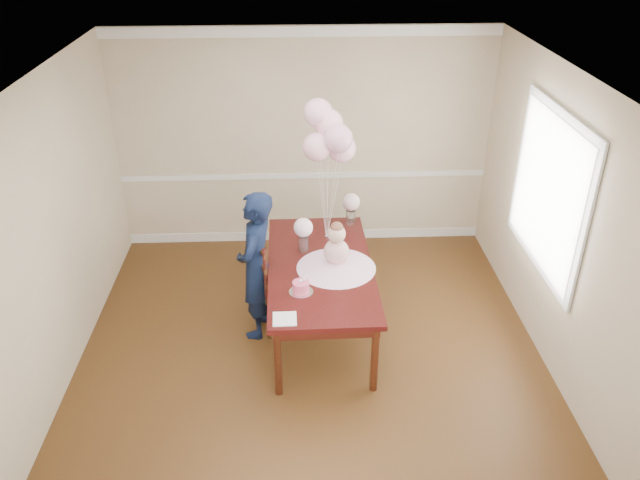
% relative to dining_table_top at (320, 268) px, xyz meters
% --- Properties ---
extents(floor, '(4.50, 5.00, 0.00)m').
position_rel_dining_table_top_xyz_m(floor, '(-0.11, -0.57, -0.74)').
color(floor, '#38200E').
rests_on(floor, ground).
extents(ceiling, '(4.50, 5.00, 0.02)m').
position_rel_dining_table_top_xyz_m(ceiling, '(-0.11, -0.57, 1.96)').
color(ceiling, silver).
rests_on(ceiling, wall_back).
extents(wall_back, '(4.50, 0.02, 2.70)m').
position_rel_dining_table_top_xyz_m(wall_back, '(-0.11, 1.93, 0.61)').
color(wall_back, tan).
rests_on(wall_back, floor).
extents(wall_left, '(0.02, 5.00, 2.70)m').
position_rel_dining_table_top_xyz_m(wall_left, '(-2.36, -0.57, 0.61)').
color(wall_left, tan).
rests_on(wall_left, floor).
extents(wall_right, '(0.02, 5.00, 2.70)m').
position_rel_dining_table_top_xyz_m(wall_right, '(2.14, -0.57, 0.61)').
color(wall_right, tan).
rests_on(wall_right, floor).
extents(chair_rail_trim, '(4.50, 0.02, 0.07)m').
position_rel_dining_table_top_xyz_m(chair_rail_trim, '(-0.11, 1.92, 0.16)').
color(chair_rail_trim, silver).
rests_on(chair_rail_trim, wall_back).
extents(crown_molding, '(4.50, 0.02, 0.12)m').
position_rel_dining_table_top_xyz_m(crown_molding, '(-0.11, 1.92, 1.89)').
color(crown_molding, white).
rests_on(crown_molding, wall_back).
extents(baseboard_trim, '(4.50, 0.02, 0.12)m').
position_rel_dining_table_top_xyz_m(baseboard_trim, '(-0.11, 1.92, -0.68)').
color(baseboard_trim, silver).
rests_on(baseboard_trim, floor).
extents(window_frame, '(0.02, 1.66, 1.56)m').
position_rel_dining_table_top_xyz_m(window_frame, '(2.12, -0.07, 0.81)').
color(window_frame, silver).
rests_on(window_frame, wall_right).
extents(window_blinds, '(0.01, 1.50, 1.40)m').
position_rel_dining_table_top_xyz_m(window_blinds, '(2.10, -0.07, 0.81)').
color(window_blinds, white).
rests_on(window_blinds, wall_right).
extents(dining_table_top, '(1.05, 2.06, 0.05)m').
position_rel_dining_table_top_xyz_m(dining_table_top, '(0.00, 0.00, 0.00)').
color(dining_table_top, black).
rests_on(dining_table_top, table_leg_fl).
extents(table_apron, '(0.95, 1.95, 0.10)m').
position_rel_dining_table_top_xyz_m(table_apron, '(-0.00, 0.00, -0.08)').
color(table_apron, black).
rests_on(table_apron, table_leg_fl).
extents(table_leg_fl, '(0.07, 0.07, 0.71)m').
position_rel_dining_table_top_xyz_m(table_leg_fl, '(-0.42, -0.95, -0.38)').
color(table_leg_fl, black).
rests_on(table_leg_fl, floor).
extents(table_leg_fr, '(0.07, 0.07, 0.71)m').
position_rel_dining_table_top_xyz_m(table_leg_fr, '(0.44, -0.93, -0.38)').
color(table_leg_fr, black).
rests_on(table_leg_fr, floor).
extents(table_leg_bl, '(0.07, 0.07, 0.71)m').
position_rel_dining_table_top_xyz_m(table_leg_bl, '(-0.44, 0.93, -0.38)').
color(table_leg_bl, black).
rests_on(table_leg_bl, floor).
extents(table_leg_br, '(0.07, 0.07, 0.71)m').
position_rel_dining_table_top_xyz_m(table_leg_br, '(0.42, 0.95, -0.38)').
color(table_leg_br, black).
rests_on(table_leg_br, floor).
extents(baby_skirt, '(0.79, 0.79, 0.10)m').
position_rel_dining_table_top_xyz_m(baby_skirt, '(0.15, -0.05, 0.08)').
color(baby_skirt, '#F8B7DF').
rests_on(baby_skirt, dining_table_top).
extents(baby_torso, '(0.25, 0.25, 0.25)m').
position_rel_dining_table_top_xyz_m(baby_torso, '(0.15, -0.05, 0.21)').
color(baby_torso, pink).
rests_on(baby_torso, baby_skirt).
extents(baby_head, '(0.17, 0.17, 0.17)m').
position_rel_dining_table_top_xyz_m(baby_head, '(0.15, -0.05, 0.40)').
color(baby_head, '#D4A992').
rests_on(baby_head, baby_torso).
extents(baby_hair, '(0.12, 0.12, 0.12)m').
position_rel_dining_table_top_xyz_m(baby_hair, '(0.15, -0.05, 0.46)').
color(baby_hair, brown).
rests_on(baby_hair, baby_head).
extents(cake_platter, '(0.23, 0.23, 0.01)m').
position_rel_dining_table_top_xyz_m(cake_platter, '(-0.20, -0.46, 0.03)').
color(cake_platter, silver).
rests_on(cake_platter, dining_table_top).
extents(birthday_cake, '(0.16, 0.16, 0.10)m').
position_rel_dining_table_top_xyz_m(birthday_cake, '(-0.20, -0.46, 0.08)').
color(birthday_cake, '#E2476D').
rests_on(birthday_cake, cake_platter).
extents(cake_flower_a, '(0.03, 0.03, 0.03)m').
position_rel_dining_table_top_xyz_m(cake_flower_a, '(-0.20, -0.46, 0.15)').
color(cake_flower_a, white).
rests_on(cake_flower_a, birthday_cake).
extents(cake_flower_b, '(0.03, 0.03, 0.03)m').
position_rel_dining_table_top_xyz_m(cake_flower_b, '(-0.17, -0.44, 0.15)').
color(cake_flower_b, silver).
rests_on(cake_flower_b, birthday_cake).
extents(rose_vase_near, '(0.10, 0.10, 0.16)m').
position_rel_dining_table_top_xyz_m(rose_vase_near, '(-0.16, 0.30, 0.11)').
color(rose_vase_near, silver).
rests_on(rose_vase_near, dining_table_top).
extents(roses_near, '(0.19, 0.19, 0.19)m').
position_rel_dining_table_top_xyz_m(roses_near, '(-0.16, 0.30, 0.29)').
color(roses_near, '#FFD5DD').
rests_on(roses_near, rose_vase_near).
extents(rose_vase_far, '(0.10, 0.10, 0.16)m').
position_rel_dining_table_top_xyz_m(rose_vase_far, '(0.38, 0.87, 0.11)').
color(rose_vase_far, white).
rests_on(rose_vase_far, dining_table_top).
extents(roses_far, '(0.19, 0.19, 0.19)m').
position_rel_dining_table_top_xyz_m(roses_far, '(0.38, 0.87, 0.29)').
color(roses_far, beige).
rests_on(roses_far, rose_vase_far).
extents(napkin, '(0.21, 0.21, 0.01)m').
position_rel_dining_table_top_xyz_m(napkin, '(-0.35, -0.87, 0.03)').
color(napkin, white).
rests_on(napkin, dining_table_top).
extents(balloon_weight, '(0.04, 0.04, 0.02)m').
position_rel_dining_table_top_xyz_m(balloon_weight, '(0.09, 0.56, 0.04)').
color(balloon_weight, silver).
rests_on(balloon_weight, dining_table_top).
extents(balloon_a, '(0.29, 0.29, 0.29)m').
position_rel_dining_table_top_xyz_m(balloon_a, '(-0.01, 0.56, 1.05)').
color(balloon_a, '#F1AABB').
rests_on(balloon_a, balloon_ribbon_a).
extents(balloon_b, '(0.29, 0.29, 0.29)m').
position_rel_dining_table_top_xyz_m(balloon_b, '(0.20, 0.51, 1.15)').
color(balloon_b, '#D899B7').
rests_on(balloon_b, balloon_ribbon_b).
extents(balloon_c, '(0.29, 0.29, 0.29)m').
position_rel_dining_table_top_xyz_m(balloon_c, '(0.11, 0.67, 1.25)').
color(balloon_c, '#FFB4C4').
rests_on(balloon_c, balloon_ribbon_c).
extents(balloon_d, '(0.29, 0.29, 0.29)m').
position_rel_dining_table_top_xyz_m(balloon_d, '(0.01, 0.68, 1.35)').
color(balloon_d, '#F1ABC5').
rests_on(balloon_d, balloon_ribbon_d).
extents(balloon_e, '(0.29, 0.29, 0.29)m').
position_rel_dining_table_top_xyz_m(balloon_e, '(0.25, 0.65, 1.00)').
color(balloon_e, '#F7AFC6').
rests_on(balloon_e, balloon_ribbon_e).
extents(balloon_ribbon_a, '(0.09, 0.01, 0.85)m').
position_rel_dining_table_top_xyz_m(balloon_ribbon_a, '(0.04, 0.56, 0.46)').
color(balloon_ribbon_a, silver).
rests_on(balloon_ribbon_a, balloon_weight).
extents(balloon_ribbon_b, '(0.10, 0.05, 0.95)m').
position_rel_dining_table_top_xyz_m(balloon_ribbon_b, '(0.15, 0.54, 0.52)').
color(balloon_ribbon_b, white).
rests_on(balloon_ribbon_b, balloon_weight).
extents(balloon_ribbon_c, '(0.02, 0.10, 1.06)m').
position_rel_dining_table_top_xyz_m(balloon_ribbon_c, '(0.10, 0.61, 0.57)').
color(balloon_ribbon_c, white).
rests_on(balloon_ribbon_c, balloon_weight).
extents(balloon_ribbon_d, '(0.09, 0.10, 1.16)m').
position_rel_dining_table_top_xyz_m(balloon_ribbon_d, '(0.05, 0.62, 0.62)').
color(balloon_ribbon_d, white).
rests_on(balloon_ribbon_d, balloon_weight).
extents(balloon_ribbon_e, '(0.14, 0.08, 0.79)m').
position_rel_dining_table_top_xyz_m(balloon_ribbon_e, '(0.17, 0.60, 0.44)').
color(balloon_ribbon_e, white).
rests_on(balloon_ribbon_e, balloon_weight).
extents(dining_chair_seat, '(0.59, 0.59, 0.05)m').
position_rel_dining_table_top_xyz_m(dining_chair_seat, '(-0.40, 0.10, -0.28)').
color(dining_chair_seat, '#351F0E').
rests_on(dining_chair_seat, chair_leg_fl).
extents(chair_leg_fl, '(0.05, 0.05, 0.44)m').
position_rel_dining_table_top_xyz_m(chair_leg_fl, '(-0.51, -0.14, -0.52)').
color(chair_leg_fl, '#361F0E').
rests_on(chair_leg_fl, floor).
extents(chair_leg_fr, '(0.05, 0.05, 0.44)m').
position_rel_dining_table_top_xyz_m(chair_leg_fr, '(-0.16, -0.01, -0.52)').
color(chair_leg_fr, '#3D2110').
rests_on(chair_leg_fr, floor).
extents(chair_leg_bl, '(0.05, 0.05, 0.44)m').
position_rel_dining_table_top_xyz_m(chair_leg_bl, '(-0.64, 0.21, -0.52)').
color(chair_leg_bl, '#3C1A10').
rests_on(chair_leg_bl, floor).
extents(chair_leg_br, '(0.05, 0.05, 0.44)m').
position_rel_dining_table_top_xyz_m(chair_leg_br, '(-0.29, 0.34, -0.52)').
color(chair_leg_br, '#3D1410').
rests_on(chair_leg_br, floor).
extents(chair_back_post_l, '(0.05, 0.05, 0.58)m').
position_rel_dining_table_top_xyz_m(chair_back_post_l, '(-0.53, -0.15, 0.02)').
color(chair_back_post_l, black).
rests_on(chair_back_post_l, dining_chair_seat).
extents(chair_back_post_r, '(0.05, 0.05, 0.58)m').
position_rel_dining_table_top_xyz_m(chair_back_post_r, '(-0.66, 0.20, 0.02)').
color(chair_back_post_r, '#33140E').
rests_on(chair_back_post_r, dining_chair_seat).
extents(chair_slat_low, '(0.17, 0.40, 0.05)m').
position_rel_dining_table_top_xyz_m(chair_slat_low, '(-0.60, 0.03, -0.10)').
color(chair_slat_low, '#3B1D10').
rests_on(chair_slat_low, dining_chair_seat).
extents(chair_slat_mid, '(0.17, 0.40, 0.05)m').
position_rel_dining_table_top_xyz_m(chair_slat_mid, '(-0.60, 0.03, 0.07)').
color(chair_slat_mid, '#3C2110').
rests_on(chair_slat_mid, dining_chair_seat).
extents(chair_slat_top, '(0.17, 0.40, 0.05)m').
position_rel_dining_table_top_xyz_m(chair_slat_top, '(-0.60, 0.03, 0.23)').
color(chair_slat_top, '#3B1C10').
rests_on(chair_slat_top, dining_chair_seat).
extents(woman, '(0.50, 0.64, 1.56)m').
position_rel_dining_table_top_xyz_m(woman, '(-0.63, 0.01, 0.04)').
color(woman, black).
rests_on(woman, floor).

